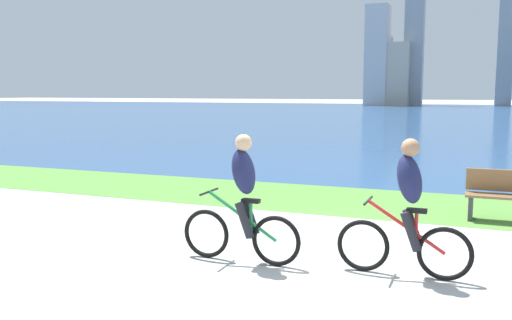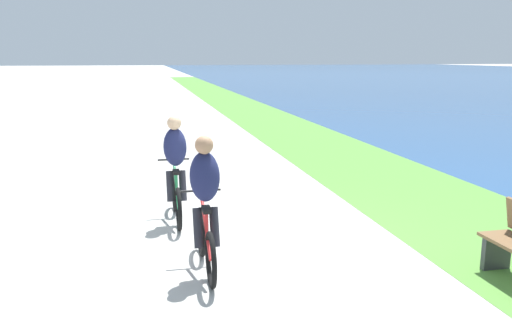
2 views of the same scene
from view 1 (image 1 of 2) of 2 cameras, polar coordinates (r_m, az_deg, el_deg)
The scene contains 7 objects.
ground_plane at distance 8.06m, azimuth 10.32°, elevation -9.27°, with size 300.00×300.00×0.00m, color #B2AFA8.
grass_strip_bayside at distance 11.52m, azimuth 13.88°, elevation -4.39°, with size 120.00×3.07×0.01m, color #59933D.
bay_water_surface at distance 57.62m, azimuth 20.23°, elevation 4.42°, with size 300.00×89.64×0.00m, color #2D568C.
cyclist_lead at distance 7.27m, azimuth -1.39°, elevation -4.12°, with size 1.67×0.52×1.71m.
cyclist_trailing at distance 6.96m, azimuth 15.34°, elevation -4.89°, with size 1.64×0.52×1.70m.
bench_near_path at distance 10.55m, azimuth 24.87°, elevation -3.43°, with size 1.50×0.47×0.90m.
city_skyline_far_shore at distance 92.05m, azimuth 20.29°, elevation 10.63°, with size 39.30×8.95×23.75m.
Camera 1 is at (1.48, -7.59, 2.25)m, focal length 38.75 mm.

